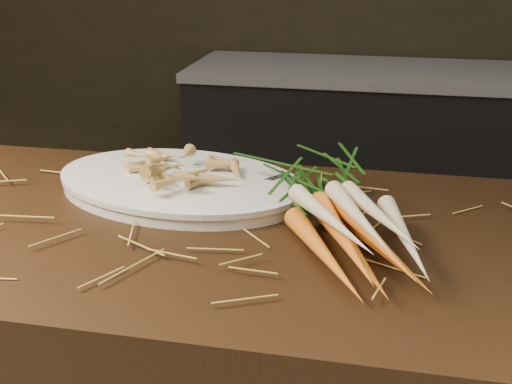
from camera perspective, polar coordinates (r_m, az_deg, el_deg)
back_counter at (r=3.03m, az=11.78°, el=2.86°), size 1.82×0.62×0.84m
straw_bedding at (r=1.13m, az=-2.92°, el=-2.63°), size 1.40×0.60×0.02m
root_veg_bunch at (r=1.12m, az=6.45°, el=-0.70°), size 0.36×0.55×0.10m
serving_platter at (r=1.28m, az=-6.82°, el=0.51°), size 0.56×0.43×0.03m
roasted_veg_heap at (r=1.27m, az=-6.90°, el=2.26°), size 0.28×0.22×0.06m
serving_fork at (r=1.18m, az=0.20°, el=-0.35°), size 0.13×0.16×0.00m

